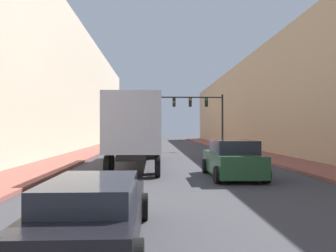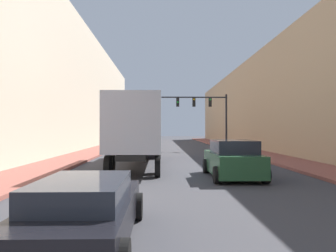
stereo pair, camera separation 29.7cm
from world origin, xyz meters
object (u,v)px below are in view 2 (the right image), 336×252
(sedan_car, at_px, (85,211))
(suv_car, at_px, (233,160))
(semi_truck, at_px, (139,129))
(traffic_signal_gantry, at_px, (208,110))

(sedan_car, height_order, suv_car, suv_car)
(semi_truck, xyz_separation_m, traffic_signal_gantry, (6.10, 13.53, 1.97))
(suv_car, xyz_separation_m, traffic_signal_gantry, (1.60, 18.64, 3.33))
(suv_car, bearing_deg, sedan_car, -119.46)
(sedan_car, xyz_separation_m, suv_car, (4.69, 8.29, 0.19))
(suv_car, height_order, traffic_signal_gantry, traffic_signal_gantry)
(semi_truck, relative_size, suv_car, 2.76)
(sedan_car, bearing_deg, suv_car, 60.54)
(semi_truck, height_order, traffic_signal_gantry, traffic_signal_gantry)
(semi_truck, distance_m, sedan_car, 13.50)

